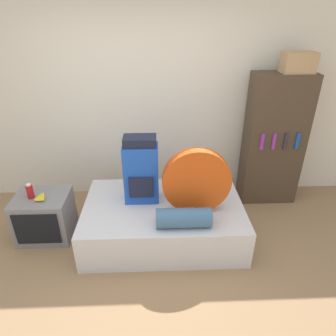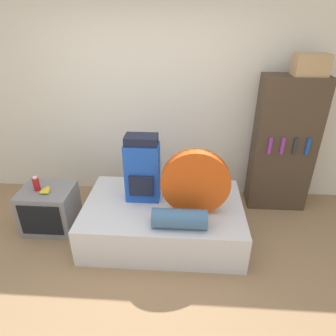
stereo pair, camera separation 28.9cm
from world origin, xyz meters
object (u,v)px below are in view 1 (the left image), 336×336
at_px(sleeping_roll, 184,218).
at_px(cardboard_box, 298,62).
at_px(backpack, 141,171).
at_px(canister, 30,191).
at_px(tent_bag, 196,181).
at_px(television, 44,216).
at_px(bookshelf, 274,141).

bearing_deg(sleeping_roll, cardboard_box, 39.32).
xyz_separation_m(backpack, canister, (-1.21, -0.05, -0.20)).
xyz_separation_m(tent_bag, canister, (-1.78, 0.17, -0.19)).
bearing_deg(sleeping_roll, canister, 164.87).
bearing_deg(backpack, cardboard_box, 19.13).
relative_size(television, bookshelf, 0.35).
bearing_deg(canister, sleeping_roll, -15.13).
distance_m(sleeping_roll, canister, 1.70).
bearing_deg(cardboard_box, tent_bag, -145.18).
relative_size(tent_bag, cardboard_box, 1.99).
bearing_deg(cardboard_box, canister, -167.37).
distance_m(sleeping_roll, bookshelf, 1.72).
height_order(canister, cardboard_box, cardboard_box).
height_order(tent_bag, canister, tent_bag).
xyz_separation_m(backpack, cardboard_box, (1.78, 0.62, 1.01)).
bearing_deg(bookshelf, backpack, -158.97).
xyz_separation_m(canister, cardboard_box, (2.99, 0.67, 1.21)).
height_order(tent_bag, sleeping_roll, tent_bag).
distance_m(canister, cardboard_box, 3.30).
relative_size(sleeping_roll, cardboard_box, 1.53).
height_order(canister, bookshelf, bookshelf).
xyz_separation_m(tent_bag, bookshelf, (1.10, 0.87, 0.06)).
distance_m(backpack, tent_bag, 0.62).
distance_m(tent_bag, sleeping_roll, 0.40).
height_order(television, bookshelf, bookshelf).
relative_size(backpack, cardboard_box, 2.12).
relative_size(bookshelf, cardboard_box, 4.78).
bearing_deg(television, canister, -177.25).
bearing_deg(television, cardboard_box, 12.92).
height_order(backpack, tent_bag, backpack).
relative_size(tent_bag, bookshelf, 0.42).
xyz_separation_m(backpack, bookshelf, (1.68, 0.64, 0.05)).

